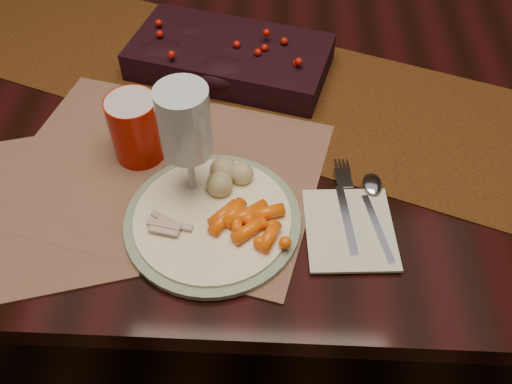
{
  "coord_description": "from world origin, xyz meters",
  "views": [
    {
      "loc": [
        0.04,
        -0.79,
        1.4
      ],
      "look_at": [
        0.01,
        -0.29,
        0.8
      ],
      "focal_mm": 38.0,
      "sensor_mm": 36.0,
      "label": 1
    }
  ],
  "objects_px": {
    "centerpiece": "(230,53)",
    "napkin": "(350,229)",
    "dining_table": "(256,212)",
    "red_cup": "(136,128)",
    "turkey_shreds": "(171,222)",
    "baby_carrots": "(252,223)",
    "mashed_potatoes": "(227,177)",
    "placemat_main": "(165,171)",
    "wine_glass": "(188,148)",
    "dinner_plate": "(213,220)"
  },
  "relations": [
    {
      "from": "turkey_shreds",
      "to": "centerpiece",
      "type": "bearing_deg",
      "value": 81.82
    },
    {
      "from": "dining_table",
      "to": "wine_glass",
      "type": "bearing_deg",
      "value": -107.92
    },
    {
      "from": "dining_table",
      "to": "placemat_main",
      "type": "bearing_deg",
      "value": -122.2
    },
    {
      "from": "placemat_main",
      "to": "mashed_potatoes",
      "type": "height_order",
      "value": "mashed_potatoes"
    },
    {
      "from": "turkey_shreds",
      "to": "red_cup",
      "type": "bearing_deg",
      "value": 115.38
    },
    {
      "from": "centerpiece",
      "to": "mashed_potatoes",
      "type": "bearing_deg",
      "value": -86.47
    },
    {
      "from": "placemat_main",
      "to": "baby_carrots",
      "type": "height_order",
      "value": "baby_carrots"
    },
    {
      "from": "dining_table",
      "to": "centerpiece",
      "type": "distance_m",
      "value": 0.42
    },
    {
      "from": "red_cup",
      "to": "placemat_main",
      "type": "bearing_deg",
      "value": -40.64
    },
    {
      "from": "dinner_plate",
      "to": "mashed_potatoes",
      "type": "height_order",
      "value": "mashed_potatoes"
    },
    {
      "from": "placemat_main",
      "to": "wine_glass",
      "type": "distance_m",
      "value": 0.12
    },
    {
      "from": "dinner_plate",
      "to": "red_cup",
      "type": "bearing_deg",
      "value": 133.71
    },
    {
      "from": "baby_carrots",
      "to": "mashed_potatoes",
      "type": "bearing_deg",
      "value": 118.64
    },
    {
      "from": "dining_table",
      "to": "placemat_main",
      "type": "relative_size",
      "value": 3.71
    },
    {
      "from": "wine_glass",
      "to": "napkin",
      "type": "bearing_deg",
      "value": -14.71
    },
    {
      "from": "napkin",
      "to": "red_cup",
      "type": "distance_m",
      "value": 0.37
    },
    {
      "from": "red_cup",
      "to": "wine_glass",
      "type": "height_order",
      "value": "wine_glass"
    },
    {
      "from": "centerpiece",
      "to": "napkin",
      "type": "relative_size",
      "value": 2.45
    },
    {
      "from": "dinner_plate",
      "to": "wine_glass",
      "type": "bearing_deg",
      "value": 121.33
    },
    {
      "from": "baby_carrots",
      "to": "napkin",
      "type": "distance_m",
      "value": 0.14
    },
    {
      "from": "baby_carrots",
      "to": "wine_glass",
      "type": "relative_size",
      "value": 0.52
    },
    {
      "from": "dining_table",
      "to": "wine_glass",
      "type": "height_order",
      "value": "wine_glass"
    },
    {
      "from": "dining_table",
      "to": "turkey_shreds",
      "type": "height_order",
      "value": "turkey_shreds"
    },
    {
      "from": "mashed_potatoes",
      "to": "wine_glass",
      "type": "xyz_separation_m",
      "value": [
        -0.05,
        -0.0,
        0.06
      ]
    },
    {
      "from": "dining_table",
      "to": "red_cup",
      "type": "height_order",
      "value": "red_cup"
    },
    {
      "from": "centerpiece",
      "to": "napkin",
      "type": "height_order",
      "value": "centerpiece"
    },
    {
      "from": "dinner_plate",
      "to": "red_cup",
      "type": "distance_m",
      "value": 0.2
    },
    {
      "from": "turkey_shreds",
      "to": "red_cup",
      "type": "height_order",
      "value": "red_cup"
    },
    {
      "from": "placemat_main",
      "to": "red_cup",
      "type": "bearing_deg",
      "value": 152.98
    },
    {
      "from": "napkin",
      "to": "wine_glass",
      "type": "xyz_separation_m",
      "value": [
        -0.24,
        0.06,
        0.1
      ]
    },
    {
      "from": "dining_table",
      "to": "centerpiece",
      "type": "xyz_separation_m",
      "value": [
        -0.05,
        0.05,
        0.41
      ]
    },
    {
      "from": "centerpiece",
      "to": "wine_glass",
      "type": "height_order",
      "value": "wine_glass"
    },
    {
      "from": "baby_carrots",
      "to": "dining_table",
      "type": "bearing_deg",
      "value": 91.61
    },
    {
      "from": "dining_table",
      "to": "red_cup",
      "type": "bearing_deg",
      "value": -135.08
    },
    {
      "from": "placemat_main",
      "to": "baby_carrots",
      "type": "xyz_separation_m",
      "value": [
        0.15,
        -0.12,
        0.03
      ]
    },
    {
      "from": "dinner_plate",
      "to": "centerpiece",
      "type": "bearing_deg",
      "value": 90.21
    },
    {
      "from": "mashed_potatoes",
      "to": "napkin",
      "type": "distance_m",
      "value": 0.2
    },
    {
      "from": "baby_carrots",
      "to": "turkey_shreds",
      "type": "distance_m",
      "value": 0.12
    },
    {
      "from": "napkin",
      "to": "placemat_main",
      "type": "bearing_deg",
      "value": 156.39
    },
    {
      "from": "turkey_shreds",
      "to": "dining_table",
      "type": "bearing_deg",
      "value": 72.46
    },
    {
      "from": "centerpiece",
      "to": "placemat_main",
      "type": "relative_size",
      "value": 0.75
    },
    {
      "from": "centerpiece",
      "to": "red_cup",
      "type": "relative_size",
      "value": 3.27
    },
    {
      "from": "wine_glass",
      "to": "dining_table",
      "type": "bearing_deg",
      "value": 72.08
    },
    {
      "from": "placemat_main",
      "to": "red_cup",
      "type": "xyz_separation_m",
      "value": [
        -0.04,
        0.04,
        0.06
      ]
    },
    {
      "from": "centerpiece",
      "to": "red_cup",
      "type": "height_order",
      "value": "red_cup"
    },
    {
      "from": "napkin",
      "to": "baby_carrots",
      "type": "bearing_deg",
      "value": -179.11
    },
    {
      "from": "turkey_shreds",
      "to": "baby_carrots",
      "type": "bearing_deg",
      "value": 1.53
    },
    {
      "from": "dining_table",
      "to": "placemat_main",
      "type": "height_order",
      "value": "placemat_main"
    },
    {
      "from": "mashed_potatoes",
      "to": "wine_glass",
      "type": "relative_size",
      "value": 0.37
    },
    {
      "from": "centerpiece",
      "to": "turkey_shreds",
      "type": "relative_size",
      "value": 5.15
    }
  ]
}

